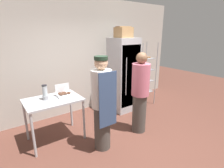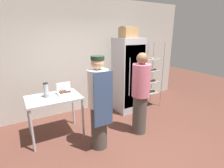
# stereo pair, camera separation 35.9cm
# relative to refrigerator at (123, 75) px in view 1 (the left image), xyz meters

# --- Properties ---
(ground_plane) EXTENTS (14.00, 14.00, 0.00)m
(ground_plane) POSITION_rel_refrigerator_xyz_m (-0.88, -1.45, -0.99)
(ground_plane) COLOR brown
(back_wall) EXTENTS (6.40, 0.12, 2.98)m
(back_wall) POSITION_rel_refrigerator_xyz_m (-0.88, 0.71, 0.50)
(back_wall) COLOR #B7B2A8
(back_wall) RESTS_ON ground_plane
(refrigerator) EXTENTS (0.66, 0.67, 1.98)m
(refrigerator) POSITION_rel_refrigerator_xyz_m (0.00, 0.00, 0.00)
(refrigerator) COLOR #ADAFB5
(refrigerator) RESTS_ON ground_plane
(baking_rack) EXTENTS (0.61, 0.44, 1.84)m
(baking_rack) POSITION_rel_refrigerator_xyz_m (0.71, -0.08, -0.09)
(baking_rack) COLOR #93969B
(baking_rack) RESTS_ON ground_plane
(prep_counter) EXTENTS (1.04, 0.72, 0.88)m
(prep_counter) POSITION_rel_refrigerator_xyz_m (-2.04, -0.36, -0.22)
(prep_counter) COLOR #ADAFB5
(prep_counter) RESTS_ON ground_plane
(donut_box) EXTENTS (0.29, 0.20, 0.24)m
(donut_box) POSITION_rel_refrigerator_xyz_m (-1.80, -0.32, -0.06)
(donut_box) COLOR white
(donut_box) RESTS_ON prep_counter
(blender_pitcher) EXTENTS (0.12, 0.12, 0.29)m
(blender_pitcher) POSITION_rel_refrigerator_xyz_m (-2.16, -0.29, 0.02)
(blender_pitcher) COLOR #99999E
(blender_pitcher) RESTS_ON prep_counter
(cardboard_storage_box) EXTENTS (0.38, 0.35, 0.27)m
(cardboard_storage_box) POSITION_rel_refrigerator_xyz_m (-0.04, -0.02, 1.12)
(cardboard_storage_box) COLOR #A87F51
(cardboard_storage_box) RESTS_ON refrigerator
(person_baker) EXTENTS (0.37, 0.39, 1.74)m
(person_baker) POSITION_rel_refrigerator_xyz_m (-1.42, -1.14, -0.08)
(person_baker) COLOR #47423D
(person_baker) RESTS_ON ground_plane
(person_customer) EXTENTS (0.37, 0.37, 1.73)m
(person_customer) POSITION_rel_refrigerator_xyz_m (-0.45, -1.10, -0.10)
(person_customer) COLOR #47423D
(person_customer) RESTS_ON ground_plane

